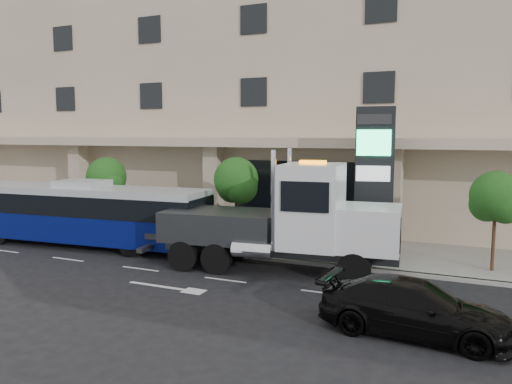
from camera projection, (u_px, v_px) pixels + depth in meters
ground at (242, 270)px, 20.72m from camera, size 120.00×120.00×0.00m
sidewalk at (284, 244)px, 25.25m from camera, size 120.00×6.00×0.15m
curb at (261, 258)px, 22.53m from camera, size 120.00×0.30×0.15m
convention_center at (339, 69)px, 33.59m from camera, size 60.00×17.60×20.00m
tree_left at (107, 180)px, 27.61m from camera, size 2.27×2.20×4.22m
tree_mid at (237, 183)px, 24.39m from camera, size 2.28×2.20×4.38m
tree_right at (496, 200)px, 19.82m from camera, size 2.10×2.00×4.04m
city_bus at (83, 213)px, 25.09m from camera, size 13.36×3.75×3.34m
tow_truck at (288, 222)px, 20.31m from camera, size 11.10×3.67×5.04m
black_sedan at (414, 308)px, 14.01m from camera, size 5.47×2.54×1.55m
signage_pylon at (374, 182)px, 21.95m from camera, size 1.74×0.88×6.68m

